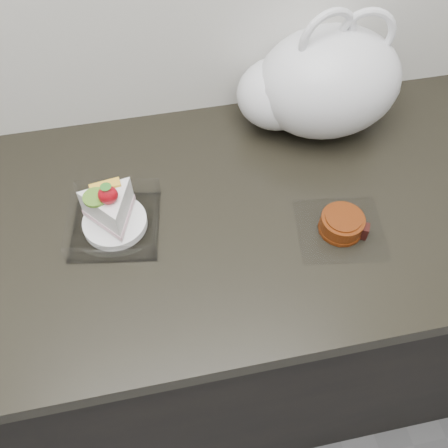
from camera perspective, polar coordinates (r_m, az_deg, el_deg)
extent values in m
cube|color=black|center=(1.39, -5.26, -11.29)|extent=(2.00, 0.60, 0.86)
cube|color=black|center=(1.00, -7.16, -0.31)|extent=(2.04, 0.64, 0.04)
cube|color=white|center=(0.99, -12.24, -0.20)|extent=(0.19, 0.19, 0.00)
cylinder|color=white|center=(0.98, -12.35, 0.16)|extent=(0.12, 0.12, 0.02)
ellipsoid|color=red|center=(0.90, -13.12, 3.25)|extent=(0.04, 0.03, 0.04)
cone|color=#2D7223|center=(0.89, -13.33, 3.99)|extent=(0.02, 0.02, 0.01)
cylinder|color=#5C8F29|center=(0.92, -14.51, 2.97)|extent=(0.04, 0.04, 0.01)
cube|color=yellow|center=(0.93, -13.45, 4.31)|extent=(0.06, 0.03, 0.01)
cube|color=white|center=(0.99, 13.11, -0.60)|extent=(0.19, 0.18, 0.00)
cylinder|color=#642A0B|center=(0.98, 13.31, 0.03)|extent=(0.09, 0.09, 0.04)
cylinder|color=#642A0B|center=(0.99, 13.16, -0.44)|extent=(0.09, 0.09, 0.01)
cylinder|color=#642A0B|center=(0.96, 13.52, 0.70)|extent=(0.07, 0.07, 0.00)
cube|color=black|center=(0.98, 15.49, -0.74)|extent=(0.03, 0.03, 0.03)
ellipsoid|color=silver|center=(1.11, 11.83, 15.54)|extent=(0.32, 0.25, 0.23)
ellipsoid|color=silver|center=(1.11, 6.25, 14.59)|extent=(0.19, 0.17, 0.15)
torus|color=silver|center=(1.04, 11.77, 19.99)|extent=(0.13, 0.04, 0.13)
torus|color=silver|center=(1.08, 15.92, 20.01)|extent=(0.12, 0.04, 0.12)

